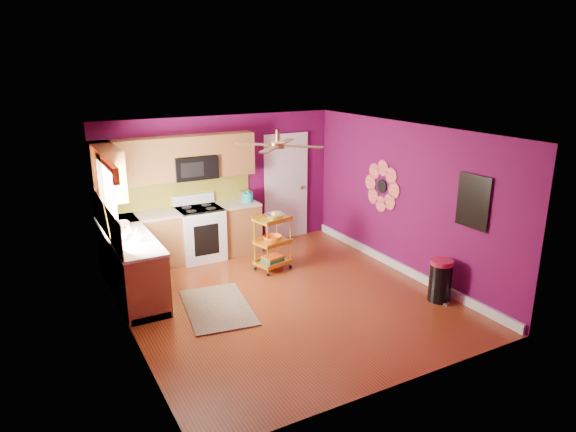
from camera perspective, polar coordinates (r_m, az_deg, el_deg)
ground at (r=7.82m, az=-0.36°, el=-9.10°), size 5.00×5.00×0.00m
room_envelope at (r=7.27m, az=-0.19°, el=2.61°), size 4.54×5.04×2.52m
lower_cabinets at (r=8.78m, az=-13.86°, el=-3.57°), size 2.81×2.31×0.94m
electric_range at (r=9.29m, az=-9.73°, el=-1.85°), size 0.76×0.66×1.13m
upper_cabinetry at (r=8.78m, az=-14.44°, el=5.66°), size 2.80×2.30×1.26m
left_window at (r=7.52m, az=-19.42°, el=2.95°), size 0.08×1.35×1.08m
panel_door at (r=10.13m, az=-0.23°, el=3.14°), size 0.95×0.11×2.15m
right_wall_art at (r=8.31m, az=14.45°, el=2.54°), size 0.04×2.74×1.04m
ceiling_fan at (r=7.30m, az=-1.14°, el=7.94°), size 1.01×1.01×0.26m
shag_rug at (r=7.59m, az=-7.83°, el=-10.01°), size 1.09×1.56×0.02m
rolling_cart at (r=8.66m, az=-1.69°, el=-2.72°), size 0.64×0.53×1.02m
trash_can at (r=7.94m, az=16.57°, el=-6.88°), size 0.42×0.42×0.64m
teal_kettle at (r=9.46m, az=-4.44°, el=2.10°), size 0.18×0.18×0.21m
toaster at (r=9.56m, az=-4.72°, el=2.29°), size 0.22×0.15×0.18m
soap_bottle_a at (r=7.63m, az=-16.47°, el=-2.05°), size 0.09×0.09×0.20m
soap_bottle_b at (r=7.94m, az=-17.27°, el=-1.53°), size 0.13×0.13×0.16m
counter_dish at (r=8.42m, az=-18.16°, el=-0.91°), size 0.28×0.28×0.07m
counter_cup at (r=7.76m, az=-17.86°, el=-2.23°), size 0.13×0.13×0.11m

